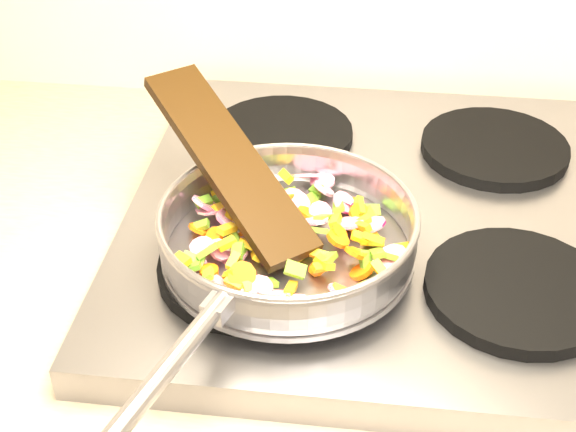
# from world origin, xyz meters

# --- Properties ---
(cooktop) EXTENTS (0.60, 0.60, 0.04)m
(cooktop) POSITION_xyz_m (-0.70, 1.67, 0.92)
(cooktop) COLOR #939399
(cooktop) RESTS_ON counter_top
(grate_fl) EXTENTS (0.19, 0.19, 0.02)m
(grate_fl) POSITION_xyz_m (-0.84, 1.52, 0.95)
(grate_fl) COLOR black
(grate_fl) RESTS_ON cooktop
(grate_fr) EXTENTS (0.19, 0.19, 0.02)m
(grate_fr) POSITION_xyz_m (-0.56, 1.52, 0.95)
(grate_fr) COLOR black
(grate_fr) RESTS_ON cooktop
(grate_bl) EXTENTS (0.19, 0.19, 0.02)m
(grate_bl) POSITION_xyz_m (-0.84, 1.81, 0.95)
(grate_bl) COLOR black
(grate_bl) RESTS_ON cooktop
(grate_br) EXTENTS (0.19, 0.19, 0.02)m
(grate_br) POSITION_xyz_m (-0.56, 1.81, 0.95)
(grate_br) COLOR black
(grate_br) RESTS_ON cooktop
(saute_pan) EXTENTS (0.31, 0.47, 0.06)m
(saute_pan) POSITION_xyz_m (-0.80, 1.54, 0.99)
(saute_pan) COLOR #9E9EA5
(saute_pan) RESTS_ON grate_fl
(vegetable_heap) EXTENTS (0.25, 0.25, 0.05)m
(vegetable_heap) POSITION_xyz_m (-0.80, 1.55, 0.98)
(vegetable_heap) COLOR #5E9A25
(vegetable_heap) RESTS_ON saute_pan
(wooden_spatula) EXTENTS (0.23, 0.25, 0.11)m
(wooden_spatula) POSITION_xyz_m (-0.87, 1.61, 1.03)
(wooden_spatula) COLOR black
(wooden_spatula) RESTS_ON saute_pan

